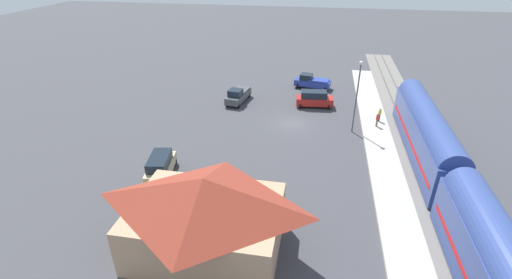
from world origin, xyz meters
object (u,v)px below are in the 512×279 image
object	(u,v)px
pickup_charcoal	(238,95)
pedestrian_on_platform	(380,114)
pedestrian_waiting_far	(377,119)
pickup_blue	(312,82)
suv_tan	(160,166)
station_building	(205,213)
light_pole_near_platform	(358,89)
suv_red	(314,99)

from	to	relation	value
pickup_charcoal	pedestrian_on_platform	bearing A→B (deg)	168.84
pedestrian_waiting_far	pickup_blue	bearing A→B (deg)	-57.12
pedestrian_on_platform	pickup_charcoal	xyz separation A→B (m)	(18.64, -3.68, -0.25)
pickup_blue	pickup_charcoal	xyz separation A→B (m)	(9.89, 7.64, 0.00)
pedestrian_on_platform	suv_tan	bearing A→B (deg)	36.38
pedestrian_on_platform	pedestrian_waiting_far	xyz separation A→B (m)	(0.43, 1.55, 0.00)
pickup_charcoal	pedestrian_waiting_far	bearing A→B (deg)	163.99
suv_tan	pickup_blue	distance (m)	30.12
pedestrian_on_platform	pickup_blue	distance (m)	14.30
station_building	light_pole_near_platform	world-z (taller)	light_pole_near_platform
pedestrian_on_platform	light_pole_near_platform	world-z (taller)	light_pole_near_platform
station_building	suv_tan	xyz separation A→B (m)	(7.08, -8.06, -1.97)
light_pole_near_platform	pedestrian_on_platform	bearing A→B (deg)	-138.11
pedestrian_waiting_far	light_pole_near_platform	world-z (taller)	light_pole_near_platform
pedestrian_on_platform	station_building	bearing A→B (deg)	58.79
pedestrian_waiting_far	pickup_charcoal	xyz separation A→B (m)	(18.21, -5.23, -0.25)
suv_tan	pickup_blue	world-z (taller)	suv_tan
pedestrian_on_platform	suv_tan	size ratio (longest dim) A/B	0.33
suv_red	pickup_blue	bearing A→B (deg)	-84.86
suv_red	pickup_blue	size ratio (longest dim) A/B	0.89
light_pole_near_platform	suv_tan	bearing A→B (deg)	35.28
station_building	pedestrian_waiting_far	bearing A→B (deg)	-122.16
station_building	pedestrian_waiting_far	world-z (taller)	station_building
pedestrian_on_platform	suv_tan	xyz separation A→B (m)	(21.61, 15.92, -0.13)
station_building	suv_red	xyz separation A→B (m)	(-6.44, -27.92, -1.97)
pedestrian_on_platform	pedestrian_waiting_far	bearing A→B (deg)	74.60
light_pole_near_platform	suv_red	bearing A→B (deg)	-55.55
suv_tan	light_pole_near_platform	bearing A→B (deg)	-144.72
pedestrian_on_platform	suv_tan	distance (m)	26.83
pickup_blue	suv_tan	bearing A→B (deg)	64.72
pedestrian_on_platform	pickup_charcoal	bearing A→B (deg)	-11.16
station_building	pickup_blue	xyz separation A→B (m)	(-5.78, -35.29, -2.09)
station_building	pickup_charcoal	bearing A→B (deg)	-81.55
station_building	suv_red	world-z (taller)	station_building
station_building	pickup_blue	bearing A→B (deg)	-99.30
pickup_charcoal	light_pole_near_platform	distance (m)	17.23
station_building	suv_tan	distance (m)	10.91
suv_tan	pickup_blue	xyz separation A→B (m)	(-12.86, -27.23, -0.12)
suv_red	suv_tan	distance (m)	24.03
pedestrian_waiting_far	suv_red	distance (m)	9.43
station_building	pedestrian_on_platform	xyz separation A→B (m)	(-14.53, -23.98, -1.84)
suv_tan	pedestrian_waiting_far	bearing A→B (deg)	-145.85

